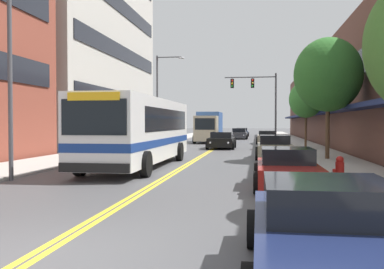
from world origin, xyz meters
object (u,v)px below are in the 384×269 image
(car_navy_parked_right_foreground, at_px, (329,234))
(fire_hydrant, at_px, (340,170))
(car_champagne_parked_right_far, at_px, (267,138))
(traffic_signal_mast, at_px, (259,94))
(car_black_moving_second, at_px, (222,141))
(car_slate_blue_moving_third, at_px, (242,132))
(car_beige_parked_right_mid, at_px, (275,148))
(city_bus, at_px, (141,129))
(street_lamp_left_far, at_px, (161,92))
(street_lamp_left_near, at_px, (15,41))
(car_white_parked_left_near, at_px, (166,140))
(street_tree_right_mid, at_px, (328,75))
(car_red_parked_right_end, at_px, (287,169))
(box_truck, at_px, (209,127))
(street_tree_right_far, at_px, (306,100))
(car_dark_grey_moving_lead, at_px, (239,134))

(car_navy_parked_right_foreground, relative_size, fire_hydrant, 5.01)
(car_champagne_parked_right_far, distance_m, traffic_signal_mast, 4.38)
(car_black_moving_second, xyz_separation_m, car_slate_blue_moving_third, (0.55, 31.69, -0.02))
(car_beige_parked_right_mid, xyz_separation_m, fire_hydrant, (1.55, -11.20, -0.04))
(city_bus, distance_m, street_lamp_left_far, 17.47)
(car_beige_parked_right_mid, bearing_deg, street_lamp_left_far, 128.71)
(street_lamp_left_near, xyz_separation_m, fire_hydrant, (11.03, -0.24, -4.38))
(car_white_parked_left_near, bearing_deg, street_lamp_left_near, -92.17)
(car_slate_blue_moving_third, distance_m, fire_hydrant, 52.33)
(car_slate_blue_moving_third, distance_m, street_tree_right_mid, 42.67)
(car_red_parked_right_end, relative_size, street_lamp_left_near, 0.53)
(car_navy_parked_right_foreground, xyz_separation_m, car_black_moving_second, (-3.75, 28.51, 0.03))
(box_truck, bearing_deg, car_navy_parked_right_foreground, -81.31)
(car_red_parked_right_end, height_order, street_tree_right_far, street_tree_right_far)
(city_bus, height_order, car_black_moving_second, city_bus)
(street_lamp_left_far, xyz_separation_m, street_tree_right_far, (12.08, -2.57, -0.88))
(street_tree_right_mid, bearing_deg, car_white_parked_left_near, 134.69)
(car_beige_parked_right_mid, bearing_deg, car_black_moving_second, 112.53)
(car_red_parked_right_end, relative_size, street_tree_right_far, 0.87)
(car_red_parked_right_end, bearing_deg, car_beige_parked_right_mid, 89.74)
(street_tree_right_mid, relative_size, fire_hydrant, 7.29)
(car_red_parked_right_end, xyz_separation_m, traffic_signal_mast, (-0.80, 29.00, 4.31))
(city_bus, distance_m, traffic_signal_mast, 24.03)
(car_black_moving_second, bearing_deg, car_beige_parked_right_mid, -67.47)
(fire_hydrant, bearing_deg, street_tree_right_mid, 83.15)
(car_navy_parked_right_foreground, distance_m, car_red_parked_right_end, 8.13)
(car_black_moving_second, bearing_deg, box_truck, 101.98)
(car_white_parked_left_near, height_order, car_slate_blue_moving_third, car_slate_blue_moving_third)
(car_beige_parked_right_mid, bearing_deg, car_champagne_parked_right_far, 90.07)
(car_navy_parked_right_foreground, relative_size, car_slate_blue_moving_third, 0.93)
(street_lamp_left_near, relative_size, street_tree_right_far, 1.64)
(car_champagne_parked_right_far, xyz_separation_m, car_dark_grey_moving_lead, (-3.25, 12.15, 0.03))
(car_dark_grey_moving_lead, bearing_deg, car_white_parked_left_near, -105.54)
(car_champagne_parked_right_far, distance_m, street_lamp_left_near, 30.47)
(car_white_parked_left_near, distance_m, car_beige_parked_right_mid, 13.55)
(car_black_moving_second, distance_m, traffic_signal_mast, 10.07)
(car_dark_grey_moving_lead, relative_size, traffic_signal_mast, 0.70)
(street_tree_right_far, bearing_deg, street_lamp_left_far, 167.97)
(car_white_parked_left_near, bearing_deg, box_truck, 73.50)
(car_white_parked_left_near, bearing_deg, city_bus, -82.10)
(car_white_parked_left_near, distance_m, car_black_moving_second, 4.99)
(traffic_signal_mast, bearing_deg, street_lamp_left_far, -143.96)
(fire_hydrant, bearing_deg, street_lamp_left_near, 178.75)
(city_bus, height_order, car_dark_grey_moving_lead, city_bus)
(box_truck, distance_m, street_lamp_left_far, 9.02)
(city_bus, xyz_separation_m, car_white_parked_left_near, (-2.18, 15.72, -1.19))
(car_champagne_parked_right_far, xyz_separation_m, car_slate_blue_moving_third, (-3.26, 23.23, 0.00))
(car_champagne_parked_right_far, height_order, street_lamp_left_near, street_lamp_left_near)
(car_beige_parked_right_mid, distance_m, street_lamp_left_near, 15.13)
(car_white_parked_left_near, relative_size, car_beige_parked_right_mid, 1.01)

